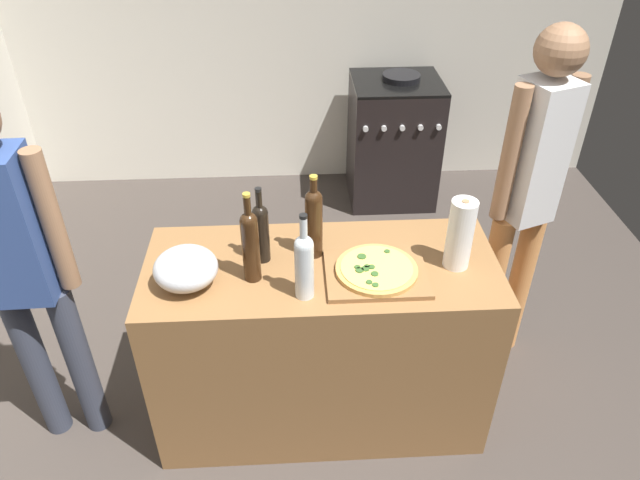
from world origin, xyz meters
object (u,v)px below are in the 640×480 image
at_px(pizza, 376,269).
at_px(mixing_bowl, 186,268).
at_px(wine_bottle_green, 314,220).
at_px(wine_bottle_dark, 261,230).
at_px(paper_towel_roll, 460,234).
at_px(person_in_red, 528,189).
at_px(wine_bottle_clear, 304,263).
at_px(wine_bottle_amber, 250,243).
at_px(person_in_stripes, 22,265).
at_px(stove, 393,141).

xyz_separation_m(pizza, mixing_bowl, (-0.73, -0.01, 0.05)).
xyz_separation_m(wine_bottle_green, wine_bottle_dark, (-0.21, -0.02, -0.02)).
relative_size(pizza, wine_bottle_green, 0.88).
distance_m(pizza, wine_bottle_dark, 0.48).
bearing_deg(mixing_bowl, paper_towel_roll, 3.47).
relative_size(wine_bottle_green, person_in_red, 0.21).
bearing_deg(wine_bottle_dark, wine_bottle_clear, -55.02).
relative_size(wine_bottle_clear, wine_bottle_amber, 0.94).
bearing_deg(wine_bottle_clear, person_in_stripes, 172.17).
xyz_separation_m(wine_bottle_green, wine_bottle_amber, (-0.25, -0.14, 0.00)).
bearing_deg(person_in_stripes, wine_bottle_amber, -2.28).
height_order(pizza, wine_bottle_clear, wine_bottle_clear).
distance_m(paper_towel_roll, stove, 2.10).
xyz_separation_m(paper_towel_roll, wine_bottle_clear, (-0.61, -0.15, 0.00)).
relative_size(stove, person_in_red, 0.55).
distance_m(person_in_stripes, person_in_red, 2.14).
bearing_deg(person_in_red, wine_bottle_amber, -160.81).
height_order(wine_bottle_dark, person_in_red, person_in_red).
xyz_separation_m(pizza, wine_bottle_green, (-0.24, 0.16, 0.14)).
xyz_separation_m(wine_bottle_amber, person_in_stripes, (-0.88, 0.04, -0.09)).
bearing_deg(wine_bottle_clear, wine_bottle_dark, 124.98).
bearing_deg(wine_bottle_green, person_in_stripes, -174.52).
bearing_deg(wine_bottle_clear, paper_towel_roll, 14.01).
distance_m(mixing_bowl, paper_towel_roll, 1.07).
xyz_separation_m(paper_towel_roll, person_in_red, (0.41, 0.39, -0.04)).
height_order(mixing_bowl, wine_bottle_clear, wine_bottle_clear).
bearing_deg(pizza, mixing_bowl, -179.03).
distance_m(mixing_bowl, person_in_red, 1.54).
distance_m(wine_bottle_clear, person_in_stripes, 1.09).
relative_size(wine_bottle_green, wine_bottle_amber, 0.96).
xyz_separation_m(mixing_bowl, person_in_red, (1.47, 0.45, 0.03)).
bearing_deg(wine_bottle_green, person_in_red, 16.11).
bearing_deg(wine_bottle_amber, stove, 66.15).
relative_size(wine_bottle_clear, stove, 0.38).
bearing_deg(wine_bottle_green, wine_bottle_amber, -149.75).
relative_size(paper_towel_roll, stove, 0.32).
bearing_deg(pizza, wine_bottle_green, 146.72).
xyz_separation_m(mixing_bowl, paper_towel_roll, (1.06, 0.06, 0.07)).
bearing_deg(wine_bottle_amber, wine_bottle_clear, -29.71).
height_order(wine_bottle_amber, person_in_stripes, person_in_stripes).
bearing_deg(person_in_red, paper_towel_roll, -136.84).
relative_size(wine_bottle_green, wine_bottle_clear, 1.02).
relative_size(mixing_bowl, stove, 0.26).
bearing_deg(pizza, wine_bottle_amber, 178.53).
height_order(wine_bottle_clear, person_in_stripes, person_in_stripes).
xyz_separation_m(person_in_stripes, person_in_red, (2.11, 0.39, 0.04)).
relative_size(pizza, wine_bottle_clear, 0.90).
height_order(mixing_bowl, wine_bottle_dark, wine_bottle_dark).
distance_m(wine_bottle_amber, stove, 2.32).
bearing_deg(wine_bottle_amber, mixing_bowl, -174.32).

